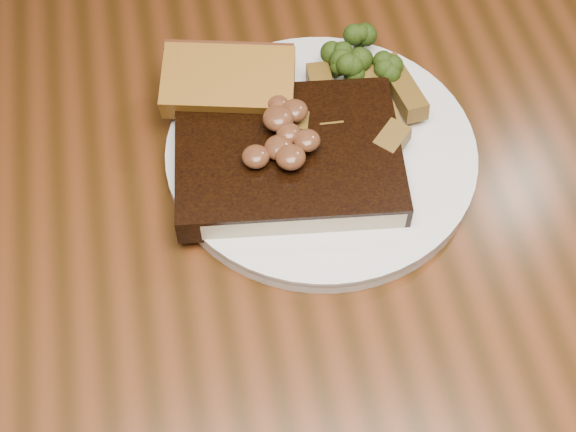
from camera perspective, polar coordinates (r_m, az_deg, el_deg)
name	(u,v)px	position (r m, az deg, el deg)	size (l,w,h in m)	color
dining_table	(301,272)	(0.77, 0.90, -3.97)	(1.60, 0.90, 0.75)	#47220E
chair_far	(236,13)	(1.27, -3.70, 14.21)	(0.52, 0.52, 0.86)	black
plate	(321,154)	(0.72, 2.35, 4.41)	(0.28, 0.28, 0.01)	silver
steak	(288,156)	(0.69, 0.01, 4.26)	(0.19, 0.15, 0.03)	black
steak_bone	(303,222)	(0.66, 1.10, -0.42)	(0.17, 0.02, 0.02)	#BCB492
mushroom_pile	(277,127)	(0.68, -0.80, 6.36)	(0.07, 0.07, 0.03)	#5A301C
garlic_bread	(230,98)	(0.74, -4.15, 8.39)	(0.12, 0.06, 0.03)	#975E1B
potato_wedges	(373,120)	(0.72, 6.06, 6.77)	(0.10, 0.10, 0.02)	brown
broccoli_cluster	(366,59)	(0.76, 5.54, 11.08)	(0.06, 0.06, 0.04)	#273E0E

